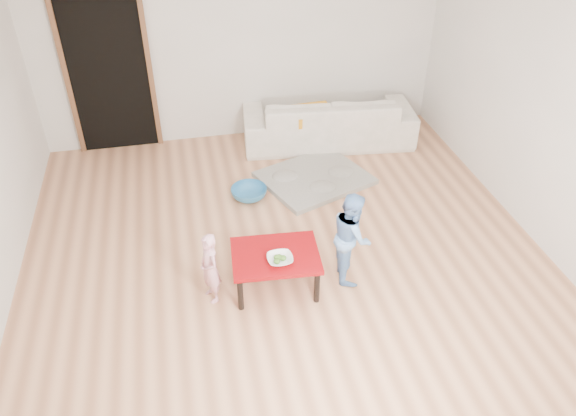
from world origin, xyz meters
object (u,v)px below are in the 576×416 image
object	(u,v)px
red_table	(276,270)
child_pink	(210,268)
bowl	(280,259)
basin	(249,193)
child_blue	(352,236)
sofa	(328,119)

from	to	relation	value
red_table	child_pink	bearing A→B (deg)	-177.55
red_table	bowl	world-z (taller)	bowl
red_table	basin	size ratio (longest dim) A/B	1.91
child_blue	basin	size ratio (longest dim) A/B	2.22
child_blue	basin	bearing A→B (deg)	35.47
red_table	basin	distance (m)	1.46
bowl	child_blue	xyz separation A→B (m)	(0.68, 0.13, 0.04)
child_blue	basin	xyz separation A→B (m)	(-0.72, 1.43, -0.38)
sofa	basin	distance (m)	1.64
child_pink	bowl	bearing A→B (deg)	62.29
child_pink	child_blue	bearing A→B (deg)	72.54
basin	sofa	bearing A→B (deg)	41.96
bowl	child_pink	world-z (taller)	child_pink
sofa	child_pink	xyz separation A→B (m)	(-1.76, -2.56, 0.03)
sofa	child_pink	world-z (taller)	child_pink
sofa	child_pink	distance (m)	3.11
child_pink	child_blue	size ratio (longest dim) A/B	0.77
child_blue	basin	distance (m)	1.65
sofa	basin	xyz separation A→B (m)	(-1.20, -1.08, -0.25)
sofa	bowl	xyz separation A→B (m)	(-1.17, -2.65, 0.10)
red_table	basin	world-z (taller)	red_table
child_pink	child_blue	distance (m)	1.28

